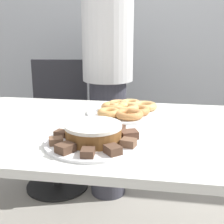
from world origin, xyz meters
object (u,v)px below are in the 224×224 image
at_px(person_standing, 108,69).
at_px(frosted_cake, 93,132).
at_px(office_chair_left, 57,128).
at_px(plate_donuts, 126,112).
at_px(plate_cake, 94,142).

height_order(person_standing, frosted_cake, person_standing).
xyz_separation_m(office_chair_left, frosted_cake, (0.50, -1.01, 0.35)).
height_order(office_chair_left, plate_donuts, office_chair_left).
bearing_deg(plate_cake, plate_donuts, 80.96).
xyz_separation_m(plate_cake, plate_donuts, (0.06, 0.39, 0.00)).
height_order(plate_cake, plate_donuts, same).
distance_m(plate_cake, frosted_cake, 0.04).
xyz_separation_m(plate_donuts, frosted_cake, (-0.06, -0.39, 0.04)).
bearing_deg(plate_donuts, frosted_cake, -99.04).
bearing_deg(person_standing, plate_cake, -82.81).
bearing_deg(plate_donuts, plate_cake, -99.04).
distance_m(office_chair_left, frosted_cake, 1.18).
xyz_separation_m(plate_cake, frosted_cake, (0.00, 0.00, 0.04)).
bearing_deg(office_chair_left, plate_cake, -69.41).
xyz_separation_m(office_chair_left, plate_donuts, (0.56, -0.62, 0.32)).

